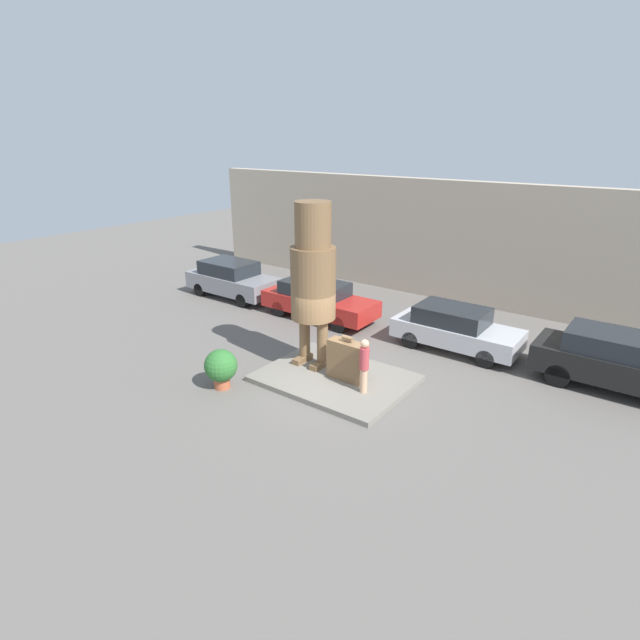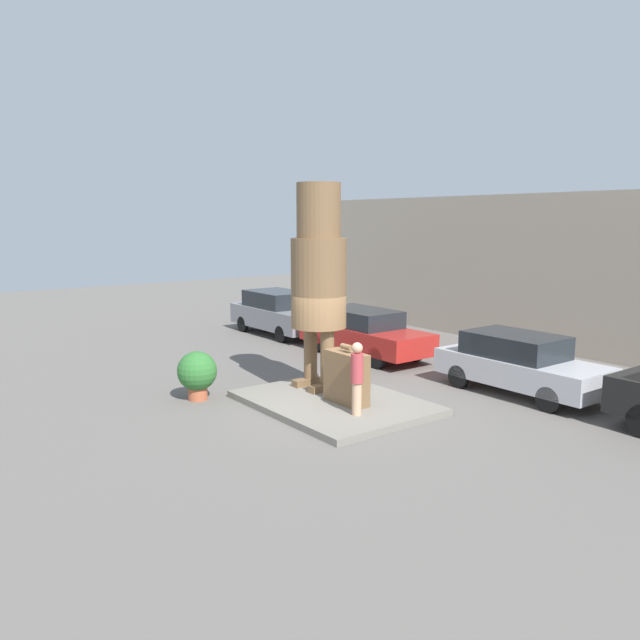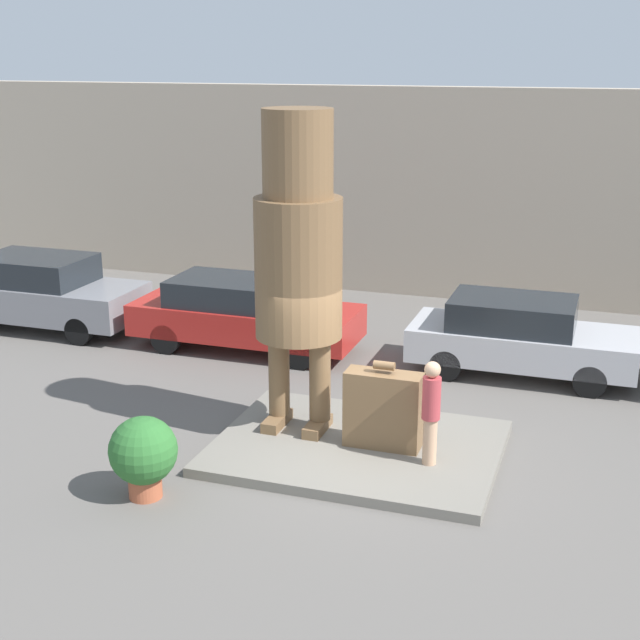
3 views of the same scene
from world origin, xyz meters
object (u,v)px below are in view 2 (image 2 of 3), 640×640
(tourist, at_px, (357,376))
(parked_car_grey, at_px, (279,312))
(giant_suitcase, at_px, (346,377))
(parked_car_red, at_px, (363,332))
(planter_pot, at_px, (197,373))
(statue_figure, at_px, (319,270))
(parked_car_silver, at_px, (519,363))

(tourist, xyz_separation_m, parked_car_grey, (-9.76, 4.38, -0.19))
(parked_car_grey, bearing_deg, giant_suitcase, -24.08)
(giant_suitcase, height_order, tourist, tourist)
(parked_car_red, height_order, planter_pot, parked_car_red)
(tourist, bearing_deg, giant_suitcase, 155.22)
(tourist, height_order, parked_car_red, tourist)
(giant_suitcase, xyz_separation_m, parked_car_grey, (-8.95, 4.00, 0.08))
(parked_car_grey, bearing_deg, parked_car_red, 0.55)
(giant_suitcase, relative_size, planter_pot, 1.16)
(statue_figure, xyz_separation_m, tourist, (2.29, -0.69, -2.09))
(giant_suitcase, xyz_separation_m, parked_car_red, (-4.09, 4.05, 0.03))
(parked_car_red, bearing_deg, parked_car_grey, -179.45)
(parked_car_grey, height_order, parked_car_silver, parked_car_grey)
(giant_suitcase, distance_m, parked_car_grey, 9.80)
(statue_figure, relative_size, tourist, 3.17)
(giant_suitcase, bearing_deg, tourist, -24.78)
(parked_car_red, relative_size, parked_car_silver, 1.12)
(tourist, bearing_deg, parked_car_grey, 155.86)
(parked_car_silver, bearing_deg, planter_pot, -122.94)
(tourist, xyz_separation_m, planter_pot, (-3.62, -2.00, -0.36))
(parked_car_red, distance_m, parked_car_silver, 5.64)
(giant_suitcase, height_order, planter_pot, giant_suitcase)
(tourist, relative_size, parked_car_silver, 0.38)
(statue_figure, xyz_separation_m, parked_car_grey, (-7.47, 3.69, -2.27))
(statue_figure, height_order, planter_pot, statue_figure)
(tourist, relative_size, parked_car_red, 0.34)
(parked_car_grey, distance_m, planter_pot, 8.86)
(statue_figure, distance_m, tourist, 3.18)
(tourist, height_order, parked_car_grey, tourist)
(parked_car_red, relative_size, planter_pot, 3.97)
(parked_car_grey, xyz_separation_m, parked_car_red, (4.86, 0.05, -0.05))
(giant_suitcase, distance_m, tourist, 0.94)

